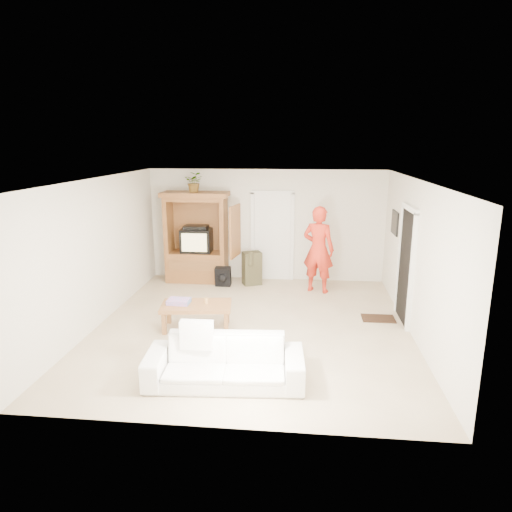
{
  "coord_description": "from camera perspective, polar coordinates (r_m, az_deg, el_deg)",
  "views": [
    {
      "loc": [
        0.86,
        -7.54,
        3.19
      ],
      "look_at": [
        0.01,
        0.6,
        1.15
      ],
      "focal_mm": 32.0,
      "sensor_mm": 36.0,
      "label": 1
    }
  ],
  "objects": [
    {
      "name": "floor",
      "position": [
        8.24,
        -0.5,
        -8.8
      ],
      "size": [
        6.0,
        6.0,
        0.0
      ],
      "primitive_type": "plane",
      "color": "tan",
      "rests_on": "ground"
    },
    {
      "name": "ceiling",
      "position": [
        7.62,
        -0.54,
        9.54
      ],
      "size": [
        6.0,
        6.0,
        0.0
      ],
      "primitive_type": "plane",
      "rotation": [
        3.14,
        0.0,
        0.0
      ],
      "color": "white",
      "rests_on": "floor"
    },
    {
      "name": "wall_back",
      "position": [
        10.75,
        1.28,
        3.86
      ],
      "size": [
        5.5,
        0.0,
        5.5
      ],
      "primitive_type": "plane",
      "rotation": [
        1.57,
        0.0,
        0.0
      ],
      "color": "silver",
      "rests_on": "floor"
    },
    {
      "name": "wall_front",
      "position": [
        5.0,
        -4.42,
        -8.29
      ],
      "size": [
        5.5,
        0.0,
        5.5
      ],
      "primitive_type": "plane",
      "rotation": [
        -1.57,
        0.0,
        0.0
      ],
      "color": "silver",
      "rests_on": "floor"
    },
    {
      "name": "wall_left",
      "position": [
        8.57,
        -19.1,
        0.47
      ],
      "size": [
        0.0,
        6.0,
        6.0
      ],
      "primitive_type": "plane",
      "rotation": [
        1.57,
        0.0,
        1.57
      ],
      "color": "silver",
      "rests_on": "floor"
    },
    {
      "name": "wall_right",
      "position": [
        8.01,
        19.44,
        -0.48
      ],
      "size": [
        0.0,
        6.0,
        6.0
      ],
      "primitive_type": "plane",
      "rotation": [
        1.57,
        0.0,
        -1.57
      ],
      "color": "silver",
      "rests_on": "floor"
    },
    {
      "name": "armoire",
      "position": [
        10.74,
        -7.3,
        1.61
      ],
      "size": [
        1.82,
        1.14,
        2.1
      ],
      "color": "brown",
      "rests_on": "floor"
    },
    {
      "name": "door_back",
      "position": [
        10.76,
        2.06,
        2.35
      ],
      "size": [
        0.85,
        0.05,
        2.04
      ],
      "primitive_type": "cube",
      "color": "white",
      "rests_on": "floor"
    },
    {
      "name": "doorway_right",
      "position": [
        8.63,
        18.24,
        -1.29
      ],
      "size": [
        0.05,
        0.9,
        2.04
      ],
      "primitive_type": "cube",
      "color": "black",
      "rests_on": "floor"
    },
    {
      "name": "framed_picture",
      "position": [
        9.76,
        16.97,
        4.0
      ],
      "size": [
        0.03,
        0.6,
        0.48
      ],
      "primitive_type": "cube",
      "color": "black",
      "rests_on": "wall_right"
    },
    {
      "name": "doormat",
      "position": [
        8.86,
        15.04,
        -7.54
      ],
      "size": [
        0.6,
        0.4,
        0.02
      ],
      "primitive_type": "cube",
      "color": "#382316",
      "rests_on": "floor"
    },
    {
      "name": "plant",
      "position": [
        10.5,
        -7.7,
        9.15
      ],
      "size": [
        0.42,
        0.36,
        0.45
      ],
      "primitive_type": "imported",
      "rotation": [
        0.0,
        0.0,
        -0.03
      ],
      "color": "#4C7238",
      "rests_on": "armoire"
    },
    {
      "name": "man",
      "position": [
        9.94,
        7.8,
        0.82
      ],
      "size": [
        0.8,
        0.66,
        1.89
      ],
      "primitive_type": "imported",
      "rotation": [
        0.0,
        0.0,
        2.79
      ],
      "color": "red",
      "rests_on": "floor"
    },
    {
      "name": "sofa",
      "position": [
        6.35,
        -3.93,
        -13.04
      ],
      "size": [
        2.18,
        0.98,
        0.62
      ],
      "primitive_type": "imported",
      "rotation": [
        0.0,
        0.0,
        0.07
      ],
      "color": "silver",
      "rests_on": "floor"
    },
    {
      "name": "coffee_table",
      "position": [
        8.08,
        -7.47,
        -6.38
      ],
      "size": [
        1.29,
        0.81,
        0.45
      ],
      "rotation": [
        0.0,
        0.0,
        0.13
      ],
      "color": "#9A6235",
      "rests_on": "floor"
    },
    {
      "name": "towel",
      "position": [
        8.13,
        -9.62,
        -5.61
      ],
      "size": [
        0.39,
        0.29,
        0.08
      ],
      "primitive_type": "cube",
      "rotation": [
        0.0,
        0.0,
        -0.03
      ],
      "color": "#F0509D",
      "rests_on": "coffee_table"
    },
    {
      "name": "candle",
      "position": [
        8.06,
        -6.26,
        -5.58
      ],
      "size": [
        0.08,
        0.08,
        0.1
      ],
      "primitive_type": "cylinder",
      "color": "tan",
      "rests_on": "coffee_table"
    },
    {
      "name": "backpack_black",
      "position": [
        10.42,
        -4.14,
        -2.62
      ],
      "size": [
        0.35,
        0.21,
        0.43
      ],
      "primitive_type": null,
      "rotation": [
        0.0,
        0.0,
        -0.01
      ],
      "color": "black",
      "rests_on": "floor"
    },
    {
      "name": "backpack_olive",
      "position": [
        10.48,
        -0.52,
        -1.54
      ],
      "size": [
        0.49,
        0.44,
        0.77
      ],
      "primitive_type": null,
      "rotation": [
        0.0,
        0.0,
        0.43
      ],
      "color": "#47442B",
      "rests_on": "floor"
    }
  ]
}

